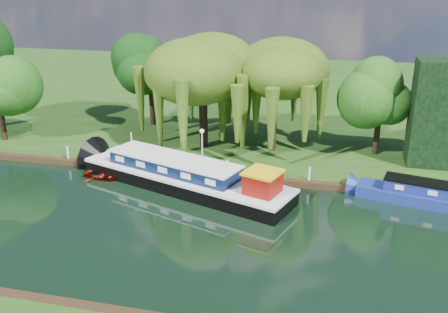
# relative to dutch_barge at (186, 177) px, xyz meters

# --- Properties ---
(ground) EXTENTS (120.00, 120.00, 0.00)m
(ground) POSITION_rel_dutch_barge_xyz_m (-0.56, -6.03, -0.84)
(ground) COLOR black
(far_bank) EXTENTS (120.00, 52.00, 0.45)m
(far_bank) POSITION_rel_dutch_barge_xyz_m (-0.56, 27.97, -0.62)
(far_bank) COLOR #1A3B10
(far_bank) RESTS_ON ground
(dutch_barge) EXTENTS (16.42, 8.66, 3.40)m
(dutch_barge) POSITION_rel_dutch_barge_xyz_m (0.00, 0.00, 0.00)
(dutch_barge) COLOR black
(dutch_barge) RESTS_ON ground
(red_dinghy) EXTENTS (3.39, 2.51, 0.68)m
(red_dinghy) POSITION_rel_dutch_barge_xyz_m (-6.36, 0.29, -0.84)
(red_dinghy) COLOR maroon
(red_dinghy) RESTS_ON ground
(willow_left) EXTENTS (7.40, 7.40, 8.87)m
(willow_left) POSITION_rel_dutch_barge_xyz_m (-0.88, 7.87, 6.05)
(willow_left) COLOR black
(willow_left) RESTS_ON far_bank
(willow_right) EXTENTS (6.73, 6.73, 8.20)m
(willow_right) POSITION_rel_dutch_barge_xyz_m (4.89, 8.24, 5.59)
(willow_right) COLOR black
(willow_right) RESTS_ON far_bank
(tree_far_mid) EXTENTS (4.82, 4.82, 7.89)m
(tree_far_mid) POSITION_rel_dutch_barge_xyz_m (-7.35, 12.72, 5.05)
(tree_far_mid) COLOR black
(tree_far_mid) RESTS_ON far_bank
(tree_far_right) EXTENTS (4.13, 4.13, 6.75)m
(tree_far_right) POSITION_rel_dutch_barge_xyz_m (13.27, 9.20, 4.27)
(tree_far_right) COLOR black
(tree_far_right) RESTS_ON far_bank
(lamppost) EXTENTS (0.36, 0.36, 2.56)m
(lamppost) POSITION_rel_dutch_barge_xyz_m (-0.06, 4.47, 1.58)
(lamppost) COLOR silver
(lamppost) RESTS_ON far_bank
(mooring_posts) EXTENTS (19.16, 0.16, 1.00)m
(mooring_posts) POSITION_rel_dutch_barge_xyz_m (-1.06, 2.37, 0.11)
(mooring_posts) COLOR silver
(mooring_posts) RESTS_ON far_bank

